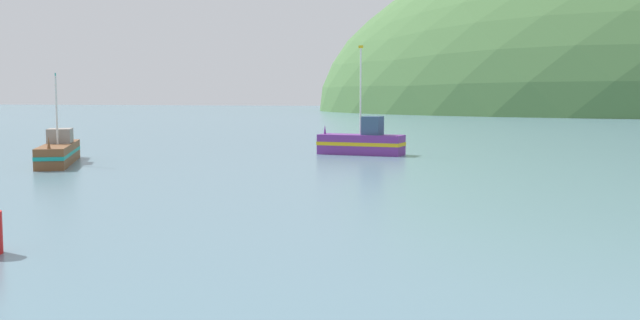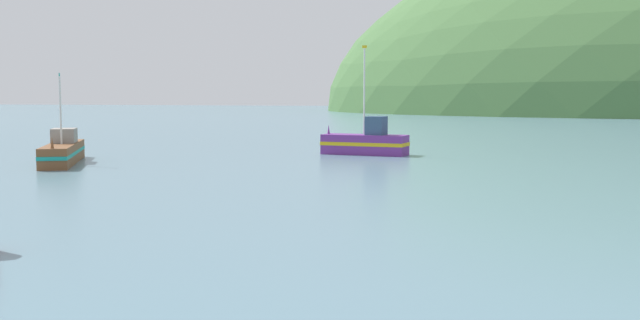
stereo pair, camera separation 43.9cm
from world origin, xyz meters
The scene contains 2 objects.
fishing_boat_purple centered at (-4.56, 47.78, 0.91)m, with size 6.54×2.77×8.05m.
fishing_boat_brown centered at (-21.94, 35.67, 0.77)m, with size 6.21×9.35×5.80m.
Camera 2 is at (7.04, -3.72, 4.35)m, focal length 39.93 mm.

